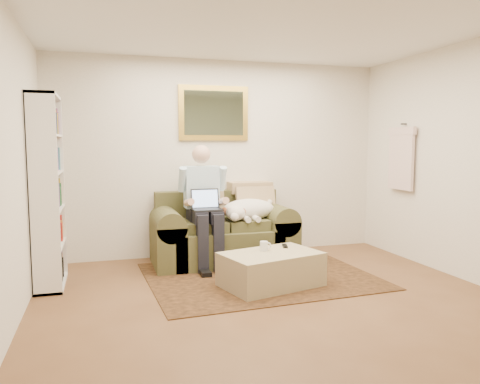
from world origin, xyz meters
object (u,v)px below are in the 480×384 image
seated_man (205,207)px  sleeping_dog (249,209)px  coffee_mug (264,246)px  ottoman (271,270)px  laptop (206,204)px  bookshelf (48,191)px  sofa (223,238)px

seated_man → sleeping_dog: size_ratio=2.04×
coffee_mug → ottoman: bearing=-69.3°
laptop → ottoman: bearing=-62.0°
bookshelf → sofa: bearing=11.9°
sleeping_dog → coffee_mug: bearing=-98.0°
seated_man → bookshelf: 1.77m
seated_man → coffee_mug: size_ratio=14.80×
ottoman → bookshelf: 2.48m
seated_man → laptop: size_ratio=4.33×
sleeping_dog → bookshelf: 2.36m
sofa → laptop: 0.59m
laptop → sleeping_dog: (0.58, 0.14, -0.10)m
laptop → ottoman: (0.49, -0.92, -0.60)m
seated_man → ottoman: 1.24m
sofa → sleeping_dog: bearing=-15.7°
laptop → ottoman: 1.20m
laptop → coffee_mug: 0.99m
ottoman → bookshelf: bookshelf is taller
sofa → seated_man: (-0.26, -0.16, 0.44)m
seated_man → bookshelf: bookshelf is taller
sleeping_dog → coffee_mug: sleeping_dog is taller
sleeping_dog → ottoman: (-0.09, -1.06, -0.49)m
laptop → sleeping_dog: laptop is taller
seated_man → sleeping_dog: (0.58, 0.07, -0.07)m
seated_man → sleeping_dog: bearing=7.1°
bookshelf → coffee_mug: bearing=-15.8°
ottoman → bookshelf: (-2.22, 0.73, 0.82)m
sofa → bookshelf: size_ratio=0.88×
seated_man → laptop: bearing=-90.0°
ottoman → coffee_mug: (-0.04, 0.11, 0.23)m
sofa → sleeping_dog: (0.32, -0.09, 0.37)m
sofa → ottoman: 1.18m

